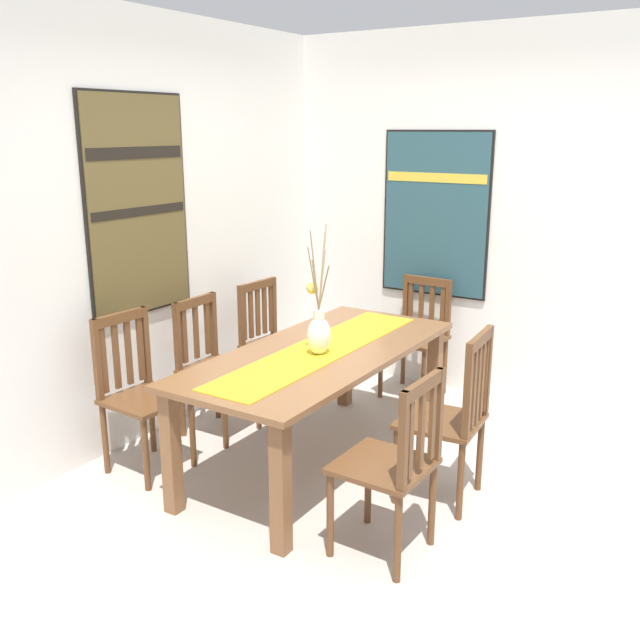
% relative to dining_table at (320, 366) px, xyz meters
% --- Properties ---
extents(ground_plane, '(6.40, 6.40, 0.03)m').
position_rel_dining_table_xyz_m(ground_plane, '(-0.15, -0.60, -0.64)').
color(ground_plane, '#B2A89E').
extents(wall_back, '(6.40, 0.12, 2.70)m').
position_rel_dining_table_xyz_m(wall_back, '(-0.15, 1.26, 0.73)').
color(wall_back, silver).
rests_on(wall_back, ground_plane).
extents(wall_side, '(0.12, 6.40, 2.70)m').
position_rel_dining_table_xyz_m(wall_side, '(1.71, -0.60, 0.73)').
color(wall_side, silver).
rests_on(wall_side, ground_plane).
extents(dining_table, '(1.97, 0.87, 0.72)m').
position_rel_dining_table_xyz_m(dining_table, '(0.00, 0.00, 0.00)').
color(dining_table, brown).
rests_on(dining_table, ground_plane).
extents(table_runner, '(1.81, 0.36, 0.01)m').
position_rel_dining_table_xyz_m(table_runner, '(0.00, 0.00, 0.10)').
color(table_runner, gold).
rests_on(table_runner, dining_table).
extents(centerpiece_vase, '(0.33, 0.20, 0.74)m').
position_rel_dining_table_xyz_m(centerpiece_vase, '(-0.07, -0.04, 0.25)').
color(centerpiece_vase, silver).
rests_on(centerpiece_vase, dining_table).
extents(chair_0, '(0.42, 0.42, 0.91)m').
position_rel_dining_table_xyz_m(chair_0, '(0.02, 0.86, -0.15)').
color(chair_0, brown).
rests_on(chair_0, ground_plane).
extents(chair_1, '(0.45, 0.45, 0.97)m').
position_rel_dining_table_xyz_m(chair_1, '(0.01, -0.84, -0.12)').
color(chair_1, brown).
rests_on(chair_1, ground_plane).
extents(chair_2, '(0.44, 0.44, 0.89)m').
position_rel_dining_table_xyz_m(chair_2, '(1.39, 0.00, -0.15)').
color(chair_2, brown).
rests_on(chair_2, ground_plane).
extents(chair_3, '(0.44, 0.44, 0.95)m').
position_rel_dining_table_xyz_m(chair_3, '(-0.62, 0.87, -0.13)').
color(chair_3, brown).
rests_on(chair_3, ground_plane).
extents(chair_4, '(0.45, 0.45, 0.91)m').
position_rel_dining_table_xyz_m(chair_4, '(0.66, 0.84, -0.14)').
color(chair_4, brown).
rests_on(chair_4, ground_plane).
extents(chair_5, '(0.43, 0.43, 0.92)m').
position_rel_dining_table_xyz_m(chair_5, '(-0.63, -0.81, -0.15)').
color(chair_5, brown).
rests_on(chair_5, ground_plane).
extents(painting_on_back_wall, '(0.82, 0.05, 1.36)m').
position_rel_dining_table_xyz_m(painting_on_back_wall, '(-0.24, 1.19, 0.90)').
color(painting_on_back_wall, black).
extents(painting_on_side_wall, '(0.05, 0.85, 1.24)m').
position_rel_dining_table_xyz_m(painting_on_side_wall, '(1.64, 0.00, 0.74)').
color(painting_on_side_wall, black).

